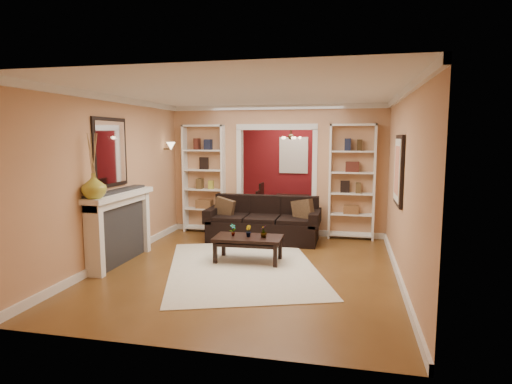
% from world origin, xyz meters
% --- Properties ---
extents(floor, '(8.00, 8.00, 0.00)m').
position_xyz_m(floor, '(0.00, 0.00, 0.00)').
color(floor, brown).
rests_on(floor, ground).
extents(ceiling, '(8.00, 8.00, 0.00)m').
position_xyz_m(ceiling, '(0.00, 0.00, 2.70)').
color(ceiling, white).
rests_on(ceiling, ground).
extents(wall_back, '(8.00, 0.00, 8.00)m').
position_xyz_m(wall_back, '(0.00, 4.00, 1.35)').
color(wall_back, tan).
rests_on(wall_back, ground).
extents(wall_front, '(8.00, 0.00, 8.00)m').
position_xyz_m(wall_front, '(0.00, -4.00, 1.35)').
color(wall_front, tan).
rests_on(wall_front, ground).
extents(wall_left, '(0.00, 8.00, 8.00)m').
position_xyz_m(wall_left, '(-2.25, 0.00, 1.35)').
color(wall_left, tan).
rests_on(wall_left, ground).
extents(wall_right, '(0.00, 8.00, 8.00)m').
position_xyz_m(wall_right, '(2.25, 0.00, 1.35)').
color(wall_right, tan).
rests_on(wall_right, ground).
extents(partition_wall, '(4.50, 0.15, 2.70)m').
position_xyz_m(partition_wall, '(0.00, 1.20, 1.35)').
color(partition_wall, tan).
rests_on(partition_wall, floor).
extents(red_back_panel, '(4.44, 0.04, 2.64)m').
position_xyz_m(red_back_panel, '(0.00, 3.97, 1.32)').
color(red_back_panel, maroon).
rests_on(red_back_panel, floor).
extents(dining_window, '(0.78, 0.03, 0.98)m').
position_xyz_m(dining_window, '(0.00, 3.93, 1.55)').
color(dining_window, '#8CA5CC').
rests_on(dining_window, wall_back).
extents(area_rug, '(3.16, 3.71, 0.01)m').
position_xyz_m(area_rug, '(-0.10, -1.34, 0.01)').
color(area_rug, silver).
rests_on(area_rug, floor).
extents(sofa, '(2.22, 0.96, 0.87)m').
position_xyz_m(sofa, '(-0.14, 0.45, 0.43)').
color(sofa, black).
rests_on(sofa, floor).
extents(pillow_left, '(0.41, 0.20, 0.40)m').
position_xyz_m(pillow_left, '(-0.92, 0.43, 0.62)').
color(pillow_left, brown).
rests_on(pillow_left, sofa).
extents(pillow_right, '(0.44, 0.34, 0.44)m').
position_xyz_m(pillow_right, '(0.65, 0.43, 0.64)').
color(pillow_right, brown).
rests_on(pillow_right, sofa).
extents(coffee_table, '(1.12, 0.63, 0.42)m').
position_xyz_m(coffee_table, '(-0.10, -1.00, 0.21)').
color(coffee_table, black).
rests_on(coffee_table, floor).
extents(plant_left, '(0.12, 0.13, 0.21)m').
position_xyz_m(plant_left, '(-0.35, -1.00, 0.52)').
color(plant_left, '#336626').
rests_on(plant_left, coffee_table).
extents(plant_center, '(0.13, 0.13, 0.19)m').
position_xyz_m(plant_center, '(-0.10, -1.00, 0.51)').
color(plant_center, '#336626').
rests_on(plant_center, coffee_table).
extents(plant_right, '(0.11, 0.11, 0.20)m').
position_xyz_m(plant_right, '(0.16, -1.00, 0.52)').
color(plant_right, '#336626').
rests_on(plant_right, coffee_table).
extents(bookshelf_left, '(0.90, 0.30, 2.30)m').
position_xyz_m(bookshelf_left, '(-1.55, 1.03, 1.15)').
color(bookshelf_left, white).
rests_on(bookshelf_left, floor).
extents(bookshelf_right, '(0.90, 0.30, 2.30)m').
position_xyz_m(bookshelf_right, '(1.55, 1.03, 1.15)').
color(bookshelf_right, white).
rests_on(bookshelf_right, floor).
extents(fireplace, '(0.32, 1.70, 1.16)m').
position_xyz_m(fireplace, '(-2.09, -1.50, 0.58)').
color(fireplace, white).
rests_on(fireplace, floor).
extents(vase, '(0.45, 0.45, 0.37)m').
position_xyz_m(vase, '(-2.09, -2.20, 1.34)').
color(vase, '#A5A635').
rests_on(vase, fireplace).
extents(mirror, '(0.03, 0.95, 1.10)m').
position_xyz_m(mirror, '(-2.23, -1.50, 1.80)').
color(mirror, silver).
rests_on(mirror, wall_left).
extents(wall_sconce, '(0.18, 0.18, 0.22)m').
position_xyz_m(wall_sconce, '(-2.15, 0.55, 1.83)').
color(wall_sconce, '#FFE0A5').
rests_on(wall_sconce, wall_left).
extents(framed_art, '(0.04, 0.85, 1.05)m').
position_xyz_m(framed_art, '(2.21, -1.00, 1.55)').
color(framed_art, black).
rests_on(framed_art, wall_right).
extents(dining_table, '(1.54, 0.86, 0.54)m').
position_xyz_m(dining_table, '(0.08, 2.77, 0.27)').
color(dining_table, black).
rests_on(dining_table, floor).
extents(dining_chair_nw, '(0.49, 0.49, 0.76)m').
position_xyz_m(dining_chair_nw, '(-0.47, 2.47, 0.38)').
color(dining_chair_nw, black).
rests_on(dining_chair_nw, floor).
extents(dining_chair_ne, '(0.57, 0.57, 0.90)m').
position_xyz_m(dining_chair_ne, '(0.63, 2.47, 0.45)').
color(dining_chair_ne, black).
rests_on(dining_chair_ne, floor).
extents(dining_chair_sw, '(0.52, 0.52, 0.89)m').
position_xyz_m(dining_chair_sw, '(-0.47, 3.07, 0.45)').
color(dining_chair_sw, black).
rests_on(dining_chair_sw, floor).
extents(dining_chair_se, '(0.54, 0.54, 0.92)m').
position_xyz_m(dining_chair_se, '(0.63, 3.07, 0.46)').
color(dining_chair_se, black).
rests_on(dining_chair_se, floor).
extents(chandelier, '(0.50, 0.50, 0.30)m').
position_xyz_m(chandelier, '(0.00, 2.70, 2.02)').
color(chandelier, '#3C2F1B').
rests_on(chandelier, ceiling).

